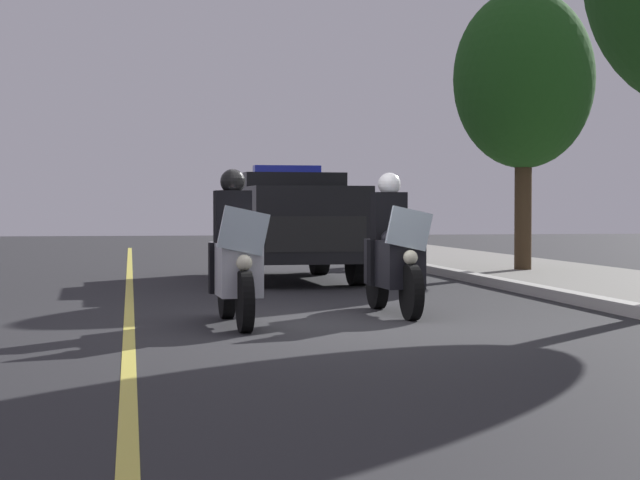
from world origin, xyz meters
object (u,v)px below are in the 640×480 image
(police_suv, at_px, (288,221))
(police_motorcycle_lead_left, at_px, (235,261))
(police_motorcycle_lead_right, at_px, (393,256))
(tree_far_back, at_px, (524,80))
(cyclist_background, at_px, (367,229))

(police_suv, bearing_deg, police_motorcycle_lead_left, -12.64)
(police_motorcycle_lead_right, height_order, tree_far_back, tree_far_back)
(cyclist_background, bearing_deg, tree_far_back, 44.19)
(police_suv, distance_m, tree_far_back, 5.50)
(police_motorcycle_lead_right, xyz_separation_m, police_suv, (-6.42, -0.36, 0.37))
(cyclist_background, bearing_deg, police_motorcycle_lead_right, -10.61)
(cyclist_background, bearing_deg, police_motorcycle_lead_left, -19.70)
(police_suv, xyz_separation_m, tree_far_back, (-0.84, 4.72, 2.69))
(police_motorcycle_lead_right, height_order, police_suv, police_suv)
(police_suv, bearing_deg, police_motorcycle_lead_right, 3.24)
(cyclist_background, height_order, tree_far_back, tree_far_back)
(police_motorcycle_lead_left, distance_m, cyclist_background, 11.41)
(police_motorcycle_lead_left, xyz_separation_m, police_motorcycle_lead_right, (-0.90, 2.00, 0.00))
(police_motorcycle_lead_left, height_order, police_suv, police_suv)
(police_suv, relative_size, cyclist_background, 2.83)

